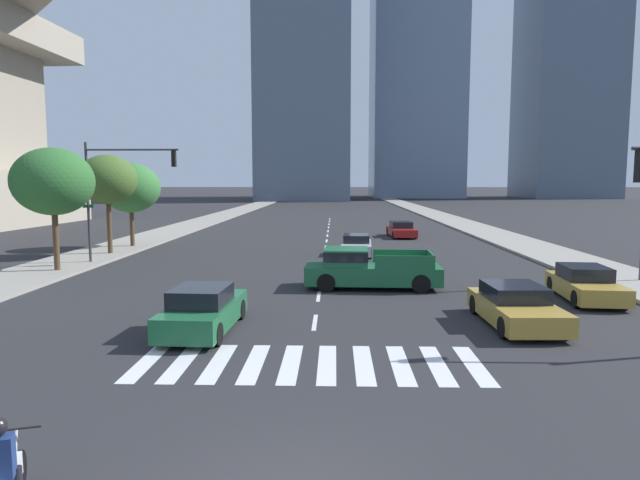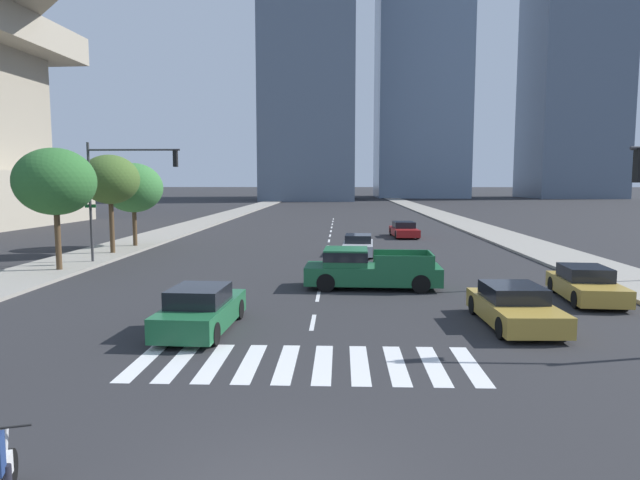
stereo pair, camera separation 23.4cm
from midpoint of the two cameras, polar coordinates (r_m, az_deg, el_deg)
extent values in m
cube|color=gray|center=(39.79, 20.69, -0.63)|extent=(4.00, 260.00, 0.15)
cube|color=gray|center=(40.31, -19.58, -0.51)|extent=(4.00, 260.00, 0.15)
cube|color=silver|center=(14.70, -17.98, -11.94)|extent=(0.45, 2.97, 0.01)
cube|color=silver|center=(14.43, -14.54, -12.18)|extent=(0.45, 2.97, 0.01)
cube|color=silver|center=(14.22, -10.97, -12.38)|extent=(0.45, 2.97, 0.01)
cube|color=silver|center=(14.05, -7.30, -12.53)|extent=(0.45, 2.97, 0.01)
cube|color=silver|center=(13.95, -3.55, -12.64)|extent=(0.45, 2.97, 0.01)
cube|color=silver|center=(13.90, 0.24, -12.70)|extent=(0.45, 2.97, 0.01)
cube|color=silver|center=(13.91, 4.04, -12.70)|extent=(0.45, 2.97, 0.01)
cube|color=silver|center=(13.98, 7.82, -12.65)|extent=(0.45, 2.97, 0.01)
cube|color=silver|center=(14.10, 11.55, -12.55)|extent=(0.45, 2.97, 0.01)
cube|color=silver|center=(14.28, 15.19, -12.40)|extent=(0.45, 2.97, 0.01)
cube|color=silver|center=(17.74, -0.92, -8.51)|extent=(0.14, 2.00, 0.01)
cube|color=silver|center=(21.64, -0.46, -5.83)|extent=(0.14, 2.00, 0.01)
cube|color=silver|center=(25.56, -0.14, -3.98)|extent=(0.14, 2.00, 0.01)
cube|color=silver|center=(29.50, 0.09, -2.61)|extent=(0.14, 2.00, 0.01)
cube|color=silver|center=(33.46, 0.27, -1.57)|extent=(0.14, 2.00, 0.01)
cube|color=silver|center=(37.43, 0.41, -0.75)|extent=(0.14, 2.00, 0.01)
cube|color=silver|center=(41.40, 0.53, -0.09)|extent=(0.14, 2.00, 0.01)
cube|color=silver|center=(45.38, 0.62, 0.46)|extent=(0.14, 2.00, 0.01)
cube|color=silver|center=(49.36, 0.70, 0.92)|extent=(0.14, 2.00, 0.01)
cube|color=silver|center=(53.35, 0.76, 1.31)|extent=(0.14, 2.00, 0.01)
cube|color=silver|center=(57.33, 0.82, 1.65)|extent=(0.14, 2.00, 0.01)
cube|color=silver|center=(61.32, 0.87, 1.94)|extent=(0.14, 2.00, 0.01)
cube|color=silver|center=(65.31, 0.92, 2.20)|extent=(0.14, 2.00, 0.01)
cylinder|color=black|center=(9.74, -29.48, -20.18)|extent=(0.30, 0.61, 0.60)
cylinder|color=#B2B2B7|center=(9.52, -29.72, -18.81)|extent=(0.16, 0.32, 0.67)
cylinder|color=black|center=(9.42, -29.77, -16.64)|extent=(0.68, 0.25, 0.04)
cube|color=#1E6038|center=(23.26, 5.18, -3.53)|extent=(5.68, 2.28, 0.75)
cube|color=#1E6038|center=(23.15, 2.42, -1.74)|extent=(1.86, 1.99, 0.70)
cube|color=black|center=(23.14, 2.42, -1.53)|extent=(1.88, 2.03, 0.39)
cube|color=#1E6038|center=(22.24, 8.45, -2.32)|extent=(2.36, 0.16, 0.55)
cube|color=#1E6038|center=(24.23, 8.05, -1.62)|extent=(2.36, 0.16, 0.55)
cube|color=#1E6038|center=(23.36, 11.13, -1.97)|extent=(0.15, 2.01, 0.55)
cylinder|color=black|center=(22.40, 0.34, -4.44)|extent=(0.77, 0.29, 0.76)
cylinder|color=black|center=(24.25, 0.59, -3.62)|extent=(0.77, 0.29, 0.76)
cylinder|color=black|center=(22.51, 10.12, -4.48)|extent=(0.77, 0.29, 0.76)
cylinder|color=black|center=(24.36, 9.61, -3.66)|extent=(0.77, 0.29, 0.76)
cube|color=#B7BABF|center=(33.39, 3.60, -0.79)|extent=(2.00, 4.39, 0.62)
cube|color=black|center=(33.55, 3.61, 0.18)|extent=(1.66, 2.02, 0.47)
cylinder|color=black|center=(31.96, 4.97, -1.38)|extent=(0.26, 0.65, 0.64)
cylinder|color=black|center=(31.99, 2.12, -1.36)|extent=(0.26, 0.65, 0.64)
cylinder|color=black|center=(34.86, 4.95, -0.76)|extent=(0.26, 0.65, 0.64)
cylinder|color=black|center=(34.89, 2.34, -0.73)|extent=(0.26, 0.65, 0.64)
cube|color=#B28E38|center=(18.32, 19.29, -6.89)|extent=(2.02, 4.41, 0.62)
cube|color=black|center=(18.41, 19.13, -5.09)|extent=(1.72, 2.01, 0.47)
cylinder|color=black|center=(17.33, 23.62, -8.31)|extent=(0.24, 0.65, 0.64)
cylinder|color=black|center=(16.72, 18.16, -8.62)|extent=(0.24, 0.65, 0.64)
cylinder|color=black|center=(20.00, 20.21, -6.28)|extent=(0.24, 0.65, 0.64)
cylinder|color=black|center=(19.47, 15.43, -6.45)|extent=(0.24, 0.65, 0.64)
cube|color=#1E6038|center=(17.06, -12.35, -7.51)|extent=(1.96, 4.39, 0.70)
cube|color=black|center=(16.73, -12.61, -5.65)|extent=(1.63, 2.01, 0.52)
cylinder|color=black|center=(18.69, -13.36, -6.92)|extent=(0.25, 0.65, 0.64)
cylinder|color=black|center=(18.28, -8.63, -7.12)|extent=(0.25, 0.65, 0.64)
cylinder|color=black|center=(16.02, -16.59, -9.22)|extent=(0.25, 0.65, 0.64)
cylinder|color=black|center=(15.53, -11.09, -9.56)|extent=(0.25, 0.65, 0.64)
cube|color=maroon|center=(44.69, 8.27, 0.88)|extent=(2.04, 4.66, 0.58)
cube|color=black|center=(44.87, 8.23, 1.59)|extent=(1.70, 2.14, 0.49)
cylinder|color=black|center=(43.31, 9.68, 0.52)|extent=(0.25, 0.65, 0.64)
cylinder|color=black|center=(43.04, 7.52, 0.52)|extent=(0.25, 0.65, 0.64)
cylinder|color=black|center=(46.37, 8.96, 0.90)|extent=(0.25, 0.65, 0.64)
cylinder|color=black|center=(46.11, 6.94, 0.90)|extent=(0.25, 0.65, 0.64)
cube|color=#B28E38|center=(23.14, 25.54, -4.48)|extent=(2.13, 4.40, 0.62)
cube|color=black|center=(23.25, 25.43, -3.03)|extent=(1.72, 2.05, 0.50)
cylinder|color=black|center=(22.12, 28.71, -5.50)|extent=(0.27, 0.66, 0.64)
cylinder|color=black|center=(21.56, 24.76, -5.59)|extent=(0.27, 0.66, 0.64)
cylinder|color=black|center=(24.78, 26.19, -4.19)|extent=(0.27, 0.66, 0.64)
cylinder|color=black|center=(24.28, 22.63, -4.23)|extent=(0.27, 0.66, 0.64)
sphere|color=green|center=(16.94, 29.87, 5.69)|extent=(0.18, 0.18, 0.18)
cylinder|color=#333335|center=(32.03, -23.09, 3.59)|extent=(0.14, 0.14, 6.38)
cylinder|color=#333335|center=(31.10, -19.12, 8.83)|extent=(4.95, 0.10, 0.10)
cube|color=black|center=(30.38, -15.12, 8.18)|extent=(0.20, 0.28, 0.90)
sphere|color=red|center=(30.39, -15.14, 8.74)|extent=(0.18, 0.18, 0.18)
sphere|color=orange|center=(30.38, -15.12, 8.18)|extent=(0.18, 0.18, 0.18)
sphere|color=green|center=(30.37, -15.10, 7.61)|extent=(0.18, 0.18, 0.18)
cube|color=#19662D|center=(32.04, -23.07, 3.25)|extent=(0.60, 0.04, 0.18)
cylinder|color=#4C3823|center=(29.83, -25.87, -0.16)|extent=(0.28, 0.28, 2.78)
ellipsoid|color=#2D662D|center=(29.68, -26.13, 5.46)|extent=(3.83, 3.83, 3.26)
cylinder|color=#4C3823|center=(35.58, -21.15, 1.18)|extent=(0.28, 0.28, 3.05)
ellipsoid|color=#426028|center=(35.47, -21.33, 5.87)|extent=(3.47, 3.47, 2.95)
cylinder|color=#4C3823|center=(39.03, -19.05, 1.14)|extent=(0.28, 0.28, 2.34)
ellipsoid|color=#387538|center=(38.90, -19.19, 5.13)|extent=(3.87, 3.87, 3.29)
cube|color=slate|center=(162.97, 9.92, 22.62)|extent=(23.54, 26.23, 101.93)
camera|label=1|loc=(0.12, -90.29, -0.03)|focal=30.89mm
camera|label=2|loc=(0.12, 89.71, 0.03)|focal=30.89mm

